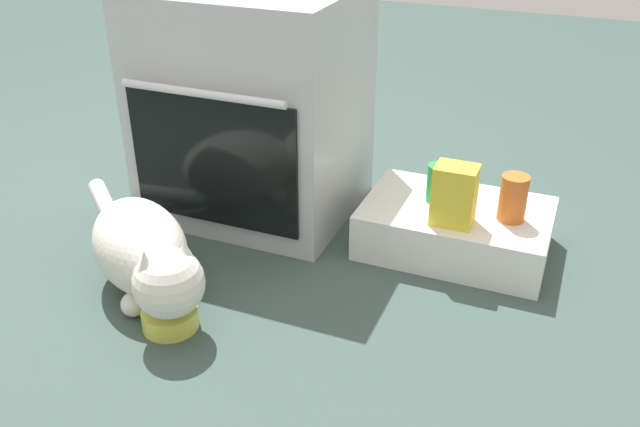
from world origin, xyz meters
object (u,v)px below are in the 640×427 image
Objects in this scene: soda_can at (437,183)px; snack_bag at (454,195)px; food_bowl at (170,316)px; cat at (145,253)px; oven at (254,104)px; pantry_cabinet at (455,228)px; sauce_jar at (513,198)px.

snack_bag is at bearing -57.41° from soda_can.
food_bowl is 0.20m from cat.
oven is 6.21× the size of soda_can.
sauce_jar is at bearing -5.53° from pantry_cabinet.
pantry_cabinet reaches higher than food_bowl.
food_bowl is 0.89m from soda_can.
soda_can reaches higher than cat.
sauce_jar is 0.18m from snack_bag.
food_bowl is (0.10, -0.70, -0.34)m from oven.
sauce_jar is at bearing 68.87° from cat.
oven is 0.65m from cat.
sauce_jar reaches higher than soda_can.
sauce_jar is at bearing 28.76° from snack_bag.
pantry_cabinet is 3.12× the size of snack_bag.
snack_bag is (0.74, 0.47, 0.10)m from cat.
cat is 0.88m from snack_bag.
oven is at bearing 169.53° from snack_bag.
sauce_jar reaches higher than food_bowl.
cat is 5.79× the size of soda_can.
pantry_cabinet is at bearing 48.19° from food_bowl.
cat is at bearing -93.46° from oven.
oven reaches higher than soda_can.
pantry_cabinet is 4.68× the size of soda_can.
pantry_cabinet is 3.80× the size of food_bowl.
cat is 1.06m from sauce_jar.
sauce_jar is (0.90, 0.56, 0.08)m from cat.
snack_bag is at bearing 69.48° from cat.
food_bowl is at bearing -131.81° from pantry_cabinet.
food_bowl is at bearing -81.99° from oven.
sauce_jar reaches higher than pantry_cabinet.
cat is at bearing 142.89° from food_bowl.
snack_bag is at bearing 43.35° from food_bowl.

